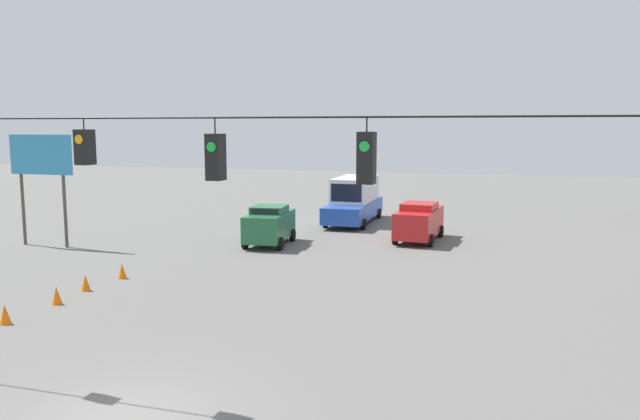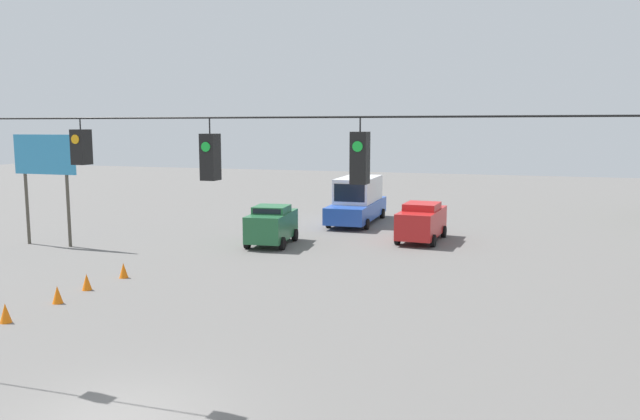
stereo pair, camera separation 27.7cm
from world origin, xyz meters
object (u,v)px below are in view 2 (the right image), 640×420
object	(u,v)px
sedan_red_oncoming_deep	(422,221)
traffic_cone_fourth	(124,270)
sedan_green_withflow_far	(272,225)
traffic_cone_nearest	(5,313)
roadside_billboard	(45,164)
overhead_signal_span	(151,200)
traffic_cone_third	(87,282)
box_truck_blue_withflow_deep	(358,200)
traffic_cone_second	(57,295)

from	to	relation	value
sedan_red_oncoming_deep	traffic_cone_fourth	bearing A→B (deg)	49.38
sedan_green_withflow_far	traffic_cone_nearest	world-z (taller)	sedan_green_withflow_far
traffic_cone_fourth	roadside_billboard	world-z (taller)	roadside_billboard
sedan_red_oncoming_deep	overhead_signal_span	bearing A→B (deg)	82.52
roadside_billboard	traffic_cone_third	bearing A→B (deg)	138.38
box_truck_blue_withflow_deep	traffic_cone_nearest	size ratio (longest dim) A/B	11.82
sedan_green_withflow_far	traffic_cone_fourth	world-z (taller)	sedan_green_withflow_far
traffic_cone_fourth	box_truck_blue_withflow_deep	bearing A→B (deg)	-107.32
sedan_red_oncoming_deep	box_truck_blue_withflow_deep	bearing A→B (deg)	-46.89
traffic_cone_fourth	sedan_green_withflow_far	bearing A→B (deg)	-109.56
box_truck_blue_withflow_deep	overhead_signal_span	bearing A→B (deg)	94.56
traffic_cone_second	roadside_billboard	distance (m)	12.17
sedan_red_oncoming_deep	traffic_cone_fourth	world-z (taller)	sedan_red_oncoming_deep
overhead_signal_span	roadside_billboard	bearing A→B (deg)	-42.49
overhead_signal_span	sedan_red_oncoming_deep	bearing A→B (deg)	-97.48
sedan_red_oncoming_deep	box_truck_blue_withflow_deep	xyz separation A→B (m)	(4.82, -5.14, 0.35)
traffic_cone_nearest	traffic_cone_second	distance (m)	2.23
traffic_cone_fourth	roadside_billboard	size ratio (longest dim) A/B	0.11
sedan_red_oncoming_deep	traffic_cone_third	world-z (taller)	sedan_red_oncoming_deep
box_truck_blue_withflow_deep	traffic_cone_nearest	bearing A→B (deg)	77.05
traffic_cone_second	roadside_billboard	bearing A→B (deg)	-47.54
sedan_green_withflow_far	traffic_cone_second	size ratio (longest dim) A/B	6.50
sedan_green_withflow_far	traffic_cone_third	bearing A→B (deg)	73.18
box_truck_blue_withflow_deep	traffic_cone_second	bearing A→B (deg)	75.80
traffic_cone_second	roadside_billboard	size ratio (longest dim) A/B	0.11
overhead_signal_span	box_truck_blue_withflow_deep	size ratio (longest dim) A/B	3.30
traffic_cone_third	box_truck_blue_withflow_deep	bearing A→B (deg)	-106.04
sedan_green_withflow_far	sedan_red_oncoming_deep	xyz separation A→B (m)	(-7.12, -3.40, 0.01)
traffic_cone_third	traffic_cone_fourth	world-z (taller)	same
traffic_cone_nearest	traffic_cone_second	world-z (taller)	same
box_truck_blue_withflow_deep	roadside_billboard	world-z (taller)	roadside_billboard
sedan_red_oncoming_deep	roadside_billboard	size ratio (longest dim) A/B	0.82
traffic_cone_third	overhead_signal_span	bearing A→B (deg)	136.65
box_truck_blue_withflow_deep	traffic_cone_second	xyz separation A→B (m)	(5.23, 20.69, -1.10)
overhead_signal_span	traffic_cone_fourth	world-z (taller)	overhead_signal_span
box_truck_blue_withflow_deep	traffic_cone_fourth	distance (m)	17.74
sedan_green_withflow_far	traffic_cone_third	distance (m)	10.86
sedan_green_withflow_far	traffic_cone_third	world-z (taller)	sedan_green_withflow_far
box_truck_blue_withflow_deep	sedan_green_withflow_far	bearing A→B (deg)	74.92
overhead_signal_span	sedan_red_oncoming_deep	xyz separation A→B (m)	(-2.74, -20.86, -3.39)
overhead_signal_span	sedan_green_withflow_far	distance (m)	18.32
sedan_red_oncoming_deep	traffic_cone_second	distance (m)	18.53
traffic_cone_third	traffic_cone_fourth	bearing A→B (deg)	-94.74
overhead_signal_span	sedan_green_withflow_far	xyz separation A→B (m)	(4.38, -17.46, -3.40)
traffic_cone_third	roadside_billboard	xyz separation A→B (m)	(7.60, -6.75, 3.81)
sedan_red_oncoming_deep	roadside_billboard	world-z (taller)	roadside_billboard
box_truck_blue_withflow_deep	traffic_cone_fourth	size ratio (longest dim) A/B	11.82
box_truck_blue_withflow_deep	roadside_billboard	xyz separation A→B (m)	(13.04, 12.16, 2.72)
sedan_green_withflow_far	traffic_cone_fourth	xyz separation A→B (m)	(2.97, 8.35, -0.74)
box_truck_blue_withflow_deep	traffic_cone_fourth	world-z (taller)	box_truck_blue_withflow_deep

